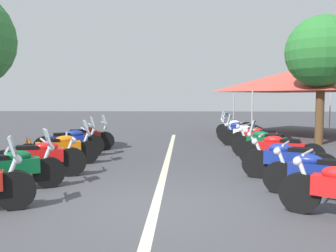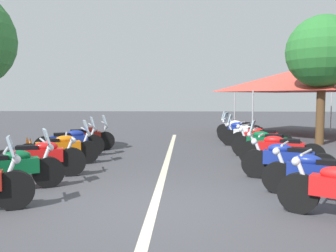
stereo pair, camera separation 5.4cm
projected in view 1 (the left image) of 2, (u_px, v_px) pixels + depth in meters
The scene contains 19 objects.
ground_plane at pixel (155, 209), 5.76m from camera, with size 80.00×80.00×0.00m, color #424247.
lane_centre_stripe at pixel (166, 167), 9.24m from camera, with size 15.80×0.16×0.01m, color beige.
motorcycle_left_row_1 at pixel (10, 168), 6.75m from camera, with size 1.21×1.93×1.20m.
motorcycle_left_row_2 at pixel (39, 158), 7.93m from camera, with size 0.89×2.06×1.01m.
motorcycle_left_row_3 at pixel (60, 148), 9.37m from camera, with size 1.07×2.01×1.21m.
motorcycle_left_row_4 at pixel (70, 142), 10.69m from camera, with size 0.98×2.01×1.23m.
motorcycle_left_row_5 at pixel (85, 137), 11.94m from camera, with size 0.98×1.95×1.21m.
motorcycle_right_row_1 at pixel (317, 174), 6.35m from camera, with size 1.04×1.85×0.99m.
motorcycle_right_row_2 at pixel (288, 160), 7.69m from camera, with size 0.96×1.96×1.01m.
motorcycle_right_row_3 at pixel (280, 149), 9.15m from camera, with size 0.98×2.11×1.22m.
motorcycle_right_row_4 at pixel (266, 143), 10.46m from camera, with size 1.23×1.96×1.01m.
motorcycle_right_row_5 at pixel (260, 138), 11.68m from camera, with size 0.95×2.00×1.01m.
motorcycle_right_row_6 at pixel (248, 134), 13.02m from camera, with size 0.94×2.03×1.20m.
motorcycle_right_row_7 at pixel (240, 131), 14.24m from camera, with size 1.08×1.87×1.21m.
motorcycle_right_row_8 at pixel (238, 128), 15.61m from camera, with size 1.06×1.93×1.20m.
traffic_cone_0 at pixel (27, 147), 10.91m from camera, with size 0.36×0.36×0.61m.
traffic_cone_1 at pixel (30, 148), 10.62m from camera, with size 0.36×0.36×0.61m.
roadside_tree_1 at pixel (322, 52), 13.34m from camera, with size 2.74×2.74×4.95m.
event_tent at pixel (298, 80), 16.68m from camera, with size 5.88×5.88×3.20m.
Camera 1 is at (-5.61, -0.47, 1.83)m, focal length 37.41 mm.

